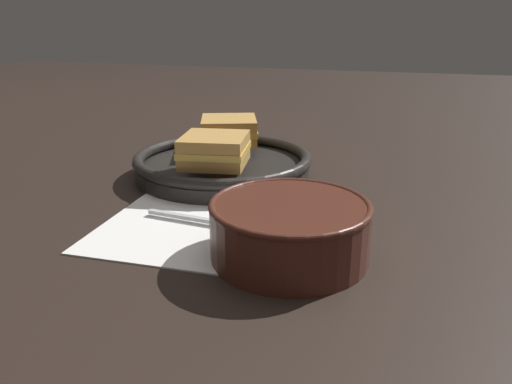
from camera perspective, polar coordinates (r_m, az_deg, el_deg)
name	(u,v)px	position (r m, az deg, el deg)	size (l,w,h in m)	color
ground_plane	(231,223)	(0.67, -2.89, -3.55)	(4.00, 4.00, 0.00)	black
napkin	(214,226)	(0.66, -4.80, -3.84)	(0.30, 0.25, 0.00)	white
soup_bowl	(290,227)	(0.56, 3.86, -3.96)	(0.18, 0.18, 0.07)	#4C2319
spoon	(227,224)	(0.65, -3.34, -3.67)	(0.17, 0.03, 0.01)	silver
skillet	(223,164)	(0.86, -3.80, 3.16)	(0.30, 0.30, 0.04)	black
sandwich_near_left	(215,150)	(0.78, -4.76, 4.81)	(0.11, 0.12, 0.05)	#C18E47
sandwich_near_right	(229,131)	(0.91, -3.11, 7.02)	(0.13, 0.13, 0.05)	#C18E47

